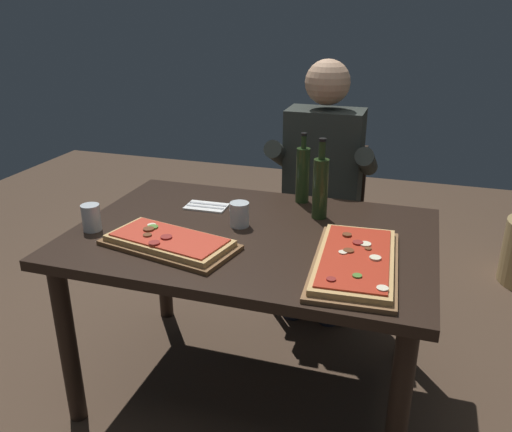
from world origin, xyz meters
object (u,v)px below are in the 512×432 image
object	(u,v)px
wine_bottle_dark	(303,174)
diner_chair	(323,217)
pizza_rectangular_left	(355,261)
dining_table	(252,254)
pizza_rectangular_front	(169,242)
tumbler_far_side	(91,219)
seated_diner	(321,179)
oil_bottle_amber	(320,187)
tumbler_near_camera	(240,214)

from	to	relation	value
wine_bottle_dark	diner_chair	bearing A→B (deg)	87.09
diner_chair	pizza_rectangular_left	bearing A→B (deg)	-73.97
pizza_rectangular_left	diner_chair	xyz separation A→B (m)	(-0.29, 1.02, -0.27)
dining_table	pizza_rectangular_front	world-z (taller)	pizza_rectangular_front
pizza_rectangular_left	tumbler_far_side	world-z (taller)	tumbler_far_side
diner_chair	seated_diner	size ratio (longest dim) A/B	0.65
dining_table	tumbler_far_side	world-z (taller)	tumbler_far_side
seated_diner	wine_bottle_dark	bearing A→B (deg)	-93.94
oil_bottle_amber	diner_chair	world-z (taller)	oil_bottle_amber
dining_table	seated_diner	world-z (taller)	seated_diner
dining_table	pizza_rectangular_left	size ratio (longest dim) A/B	2.40
oil_bottle_amber	tumbler_near_camera	world-z (taller)	oil_bottle_amber
seated_diner	tumbler_far_side	bearing A→B (deg)	-129.27
oil_bottle_amber	wine_bottle_dark	bearing A→B (deg)	124.38
seated_diner	pizza_rectangular_left	bearing A→B (deg)	-71.97
dining_table	tumbler_far_side	distance (m)	0.65
dining_table	pizza_rectangular_left	xyz separation A→B (m)	(0.42, -0.17, 0.12)
dining_table	diner_chair	bearing A→B (deg)	81.34
tumbler_near_camera	diner_chair	size ratio (longest dim) A/B	0.11
wine_bottle_dark	seated_diner	bearing A→B (deg)	86.06
pizza_rectangular_front	pizza_rectangular_left	xyz separation A→B (m)	(0.67, 0.05, 0.00)
tumbler_near_camera	pizza_rectangular_front	bearing A→B (deg)	-124.13
wine_bottle_dark	pizza_rectangular_front	bearing A→B (deg)	-120.04
pizza_rectangular_left	oil_bottle_amber	size ratio (longest dim) A/B	1.73
diner_chair	tumbler_near_camera	bearing A→B (deg)	-103.84
wine_bottle_dark	tumbler_near_camera	size ratio (longest dim) A/B	3.19
pizza_rectangular_front	wine_bottle_dark	world-z (taller)	wine_bottle_dark
pizza_rectangular_front	dining_table	bearing A→B (deg)	41.23
pizza_rectangular_left	seated_diner	size ratio (longest dim) A/B	0.44
pizza_rectangular_front	tumbler_near_camera	size ratio (longest dim) A/B	5.42
wine_bottle_dark	seated_diner	distance (m)	0.36
tumbler_far_side	pizza_rectangular_front	bearing A→B (deg)	-7.81
dining_table	oil_bottle_amber	xyz separation A→B (m)	(0.22, 0.23, 0.23)
oil_bottle_amber	tumbler_far_side	size ratio (longest dim) A/B	3.18
dining_table	pizza_rectangular_left	distance (m)	0.47
pizza_rectangular_left	oil_bottle_amber	xyz separation A→B (m)	(-0.21, 0.40, 0.12)
tumbler_near_camera	diner_chair	world-z (taller)	diner_chair
dining_table	seated_diner	size ratio (longest dim) A/B	1.05
dining_table	diner_chair	world-z (taller)	diner_chair
tumbler_far_side	tumbler_near_camera	bearing A→B (deg)	21.89
pizza_rectangular_left	tumbler_near_camera	bearing A→B (deg)	156.40
tumbler_near_camera	seated_diner	distance (m)	0.72
seated_diner	dining_table	bearing A→B (deg)	-100.04
diner_chair	seated_diner	bearing A→B (deg)	-90.00
seated_diner	tumbler_near_camera	bearing A→B (deg)	-106.14
wine_bottle_dark	oil_bottle_amber	bearing A→B (deg)	-55.62
tumbler_near_camera	tumbler_far_side	distance (m)	0.58
diner_chair	seated_diner	distance (m)	0.28
oil_bottle_amber	diner_chair	bearing A→B (deg)	98.10
tumbler_near_camera	oil_bottle_amber	bearing A→B (deg)	33.02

